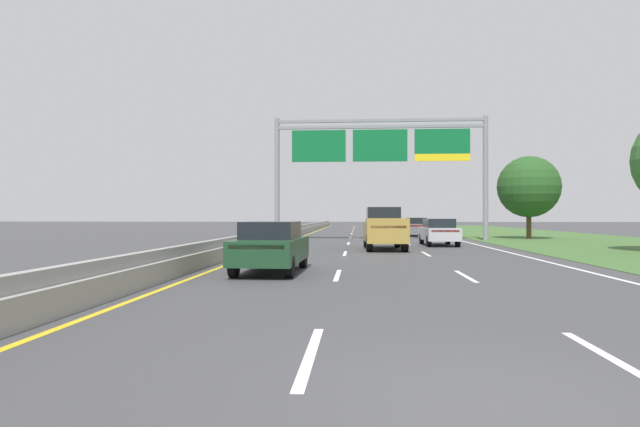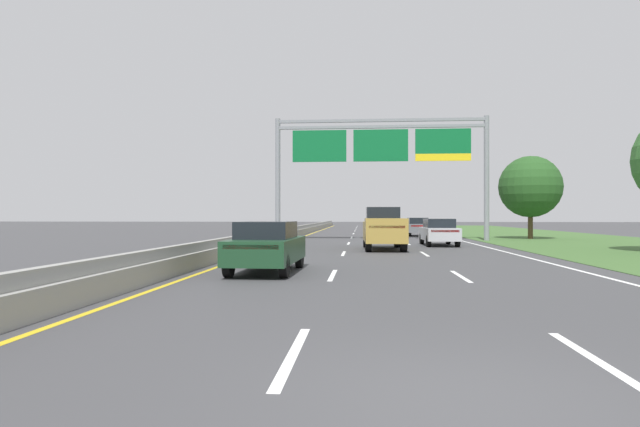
{
  "view_description": "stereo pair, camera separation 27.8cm",
  "coord_description": "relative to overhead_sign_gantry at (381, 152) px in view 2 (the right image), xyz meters",
  "views": [
    {
      "loc": [
        -1.25,
        -5.22,
        1.75
      ],
      "look_at": [
        -3.57,
        27.36,
        1.88
      ],
      "focal_mm": 30.03,
      "sensor_mm": 36.0,
      "label": 1
    },
    {
      "loc": [
        -0.97,
        -5.2,
        1.75
      ],
      "look_at": [
        -3.57,
        27.36,
        1.88
      ],
      "focal_mm": 30.03,
      "sensor_mm": 36.0,
      "label": 2
    }
  ],
  "objects": [
    {
      "name": "car_darkgreen_left_lane_sedan",
      "position": [
        -4.22,
        -21.61,
        -5.43
      ],
      "size": [
        1.93,
        4.44,
        1.57
      ],
      "rotation": [
        0.0,
        0.0,
        1.55
      ],
      "color": "#193D23",
      "rests_on": "ground"
    },
    {
      "name": "car_grey_right_lane_sedan",
      "position": [
        3.45,
        8.56,
        -5.43
      ],
      "size": [
        1.85,
        4.41,
        1.57
      ],
      "rotation": [
        0.0,
        0.0,
        1.58
      ],
      "color": "slate",
      "rests_on": "ground"
    },
    {
      "name": "car_silver_right_lane_sedan",
      "position": [
        3.19,
        -6.17,
        -5.43
      ],
      "size": [
        1.89,
        4.43,
        1.57
      ],
      "rotation": [
        0.0,
        0.0,
        1.59
      ],
      "color": "#B2B5BA",
      "rests_on": "ground"
    },
    {
      "name": "median_barrier_concrete",
      "position": [
        -6.9,
        2.24,
        -5.89
      ],
      "size": [
        0.6,
        110.0,
        0.85
      ],
      "color": "gray",
      "rests_on": "ground"
    },
    {
      "name": "lane_striping",
      "position": [
        -0.3,
        1.78,
        -6.24
      ],
      "size": [
        11.96,
        106.0,
        0.01
      ],
      "color": "white",
      "rests_on": "ground"
    },
    {
      "name": "grass_verge_right",
      "position": [
        13.65,
        2.24,
        -6.24
      ],
      "size": [
        14.0,
        110.0,
        0.02
      ],
      "primitive_type": "cube",
      "color": "#3D602D",
      "rests_on": "ground"
    },
    {
      "name": "overhead_sign_gantry",
      "position": [
        0.0,
        0.0,
        0.0
      ],
      "size": [
        15.06,
        0.42,
        8.72
      ],
      "color": "gray",
      "rests_on": "ground"
    },
    {
      "name": "roadside_tree_mid",
      "position": [
        11.22,
        3.04,
        -2.34
      ],
      "size": [
        4.59,
        4.59,
        6.21
      ],
      "color": "#4C3823",
      "rests_on": "ground"
    },
    {
      "name": "ground_plane",
      "position": [
        -0.3,
        2.24,
        -6.25
      ],
      "size": [
        220.0,
        220.0,
        0.0
      ],
      "primitive_type": "plane",
      "color": "#3D3D3F"
    },
    {
      "name": "pickup_truck_gold",
      "position": [
        -0.19,
        -10.01,
        -5.17
      ],
      "size": [
        2.13,
        5.45,
        2.2
      ],
      "rotation": [
        0.0,
        0.0,
        1.59
      ],
      "color": "#A38438",
      "rests_on": "ground"
    }
  ]
}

